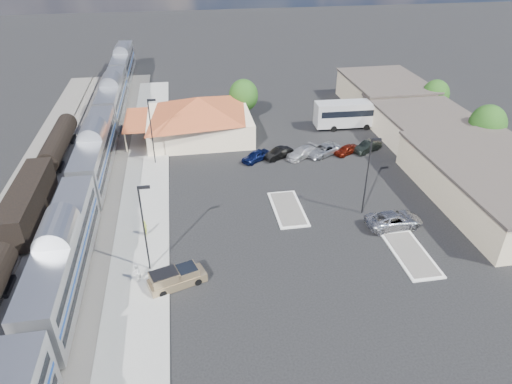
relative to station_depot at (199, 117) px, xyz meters
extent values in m
plane|color=black|center=(4.56, -24.00, -3.13)|extent=(280.00, 280.00, 0.00)
cube|color=#4C4944|center=(-16.44, -16.00, -3.07)|extent=(16.00, 100.00, 0.12)
cube|color=gray|center=(-7.44, -18.00, -3.04)|extent=(5.50, 92.00, 0.18)
cube|color=silver|center=(-13.44, -30.64, -0.08)|extent=(3.00, 20.00, 5.00)
cube|color=black|center=(-13.44, -30.64, -2.83)|extent=(2.20, 16.00, 0.60)
cube|color=silver|center=(-13.44, -9.64, -0.08)|extent=(3.00, 20.00, 5.00)
cube|color=black|center=(-13.44, -9.64, -2.83)|extent=(2.20, 16.00, 0.60)
cube|color=silver|center=(-13.44, 11.36, -0.08)|extent=(3.00, 20.00, 5.00)
cube|color=black|center=(-13.44, 11.36, -2.83)|extent=(2.20, 16.00, 0.60)
cube|color=silver|center=(-13.44, 32.36, -0.08)|extent=(3.00, 20.00, 5.00)
cube|color=black|center=(-13.44, 32.36, -2.83)|extent=(2.20, 16.00, 0.60)
cube|color=black|center=(-19.44, -19.15, -0.93)|extent=(2.80, 14.00, 3.60)
cube|color=black|center=(-19.44, -19.15, -2.83)|extent=(2.20, 12.00, 0.60)
cylinder|color=black|center=(-19.44, -3.15, -1.03)|extent=(2.80, 14.00, 2.80)
cube|color=black|center=(-19.44, -3.15, -2.83)|extent=(2.20, 12.00, 0.60)
cube|color=beige|center=(0.06, 0.00, -1.33)|extent=(15.00, 12.00, 3.60)
pyramid|color=#984221|center=(0.06, 0.00, 1.77)|extent=(15.30, 12.24, 2.60)
cube|color=#984221|center=(-9.04, 0.00, 0.17)|extent=(3.20, 9.60, 0.25)
cube|color=#C6B28C|center=(32.56, -24.00, -1.03)|extent=(14.00, 22.00, 4.20)
cube|color=#3F3833|center=(32.56, -24.00, 1.22)|extent=(14.40, 22.40, 0.30)
cube|color=#C6B28C|center=(32.56, -6.00, -1.13)|extent=(12.00, 18.00, 4.00)
cube|color=#3F3833|center=(32.56, -6.00, 1.02)|extent=(12.40, 18.40, 0.30)
cube|color=#C6B28C|center=(32.56, 8.00, -0.88)|extent=(12.00, 16.00, 4.50)
cube|color=#3F3833|center=(32.56, 8.00, 1.52)|extent=(12.40, 16.40, 0.30)
cube|color=silver|center=(8.56, -22.00, -3.06)|extent=(3.30, 7.50, 0.15)
cube|color=#4C4944|center=(8.56, -22.00, -2.97)|extent=(2.70, 6.90, 0.10)
cube|color=silver|center=(18.56, -32.00, -3.06)|extent=(3.30, 7.50, 0.15)
cube|color=#4C4944|center=(18.56, -32.00, -2.97)|extent=(2.70, 6.90, 0.10)
cylinder|color=black|center=(-6.44, -30.00, 1.37)|extent=(0.16, 0.16, 9.00)
cube|color=black|center=(-5.94, -30.00, 5.72)|extent=(1.00, 0.25, 0.22)
cylinder|color=black|center=(-6.44, -8.00, 1.37)|extent=(0.16, 0.16, 9.00)
cube|color=black|center=(-5.94, -8.00, 5.72)|extent=(1.00, 0.25, 0.22)
cylinder|color=black|center=(16.56, -24.00, 1.37)|extent=(0.16, 0.16, 9.00)
cube|color=black|center=(17.06, -24.00, 5.72)|extent=(1.00, 0.25, 0.22)
cylinder|color=#382314|center=(38.56, -12.00, -1.70)|extent=(0.30, 0.30, 2.86)
ellipsoid|color=#1C4112|center=(38.56, -12.00, 1.09)|extent=(4.94, 4.94, 5.46)
cylinder|color=#382314|center=(38.56, 2.00, -1.86)|extent=(0.30, 0.30, 2.55)
ellipsoid|color=#1C4112|center=(38.56, 2.00, 0.64)|extent=(4.41, 4.41, 4.87)
cylinder|color=#382314|center=(7.56, 6.00, -1.77)|extent=(0.30, 0.30, 2.73)
ellipsoid|color=#1C4112|center=(7.56, 6.00, 0.90)|extent=(4.71, 4.71, 5.21)
cube|color=#9C8460|center=(-3.94, -32.50, -2.63)|extent=(5.37, 3.33, 0.83)
cube|color=#9C8460|center=(-3.94, -32.50, -1.98)|extent=(2.37, 2.26, 0.87)
cube|color=#9C8460|center=(-3.94, -32.50, -1.89)|extent=(2.85, 2.42, 1.01)
cylinder|color=black|center=(-2.14, -32.77, -2.80)|extent=(0.71, 0.45, 0.66)
cylinder|color=black|center=(-2.66, -31.20, -2.80)|extent=(0.71, 0.45, 0.66)
cylinder|color=black|center=(-5.21, -33.79, -2.80)|extent=(0.71, 0.45, 0.66)
cylinder|color=black|center=(-5.73, -32.22, -2.80)|extent=(0.71, 0.45, 0.66)
imported|color=#989AA0|center=(18.89, -27.09, -2.29)|extent=(6.19, 3.08, 1.69)
cube|color=silver|center=(24.47, -0.34, -0.78)|extent=(13.20, 3.27, 3.71)
cube|color=black|center=(24.47, -0.34, -0.34)|extent=(12.15, 3.28, 0.98)
cylinder|color=black|center=(29.01, -1.77, -2.64)|extent=(0.99, 0.36, 0.98)
cylinder|color=black|center=(29.10, 0.78, -2.64)|extent=(0.99, 0.36, 0.98)
cylinder|color=black|center=(20.50, -1.49, -2.64)|extent=(0.99, 0.36, 0.98)
cylinder|color=black|center=(20.58, 1.07, -2.64)|extent=(0.99, 0.36, 0.98)
imported|color=#AFC33D|center=(-6.98, -24.61, -2.07)|extent=(0.54, 0.72, 1.77)
imported|color=silver|center=(-7.48, -31.51, -2.04)|extent=(0.94, 1.06, 1.81)
imported|color=#0D1745|center=(6.99, -9.37, -2.41)|extent=(4.46, 3.73, 1.44)
imported|color=black|center=(10.19, -9.07, -2.42)|extent=(4.51, 3.31, 1.42)
imported|color=beige|center=(13.39, -9.37, -2.41)|extent=(5.25, 4.32, 1.43)
imported|color=#9B9EA3|center=(16.59, -9.07, -2.39)|extent=(5.90, 4.74, 1.49)
imported|color=maroon|center=(19.79, -9.37, -2.48)|extent=(4.08, 3.17, 1.30)
imported|color=black|center=(22.99, -9.07, -2.39)|extent=(4.68, 3.52, 1.48)
camera|label=1|loc=(-2.13, -64.05, 24.81)|focal=32.00mm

